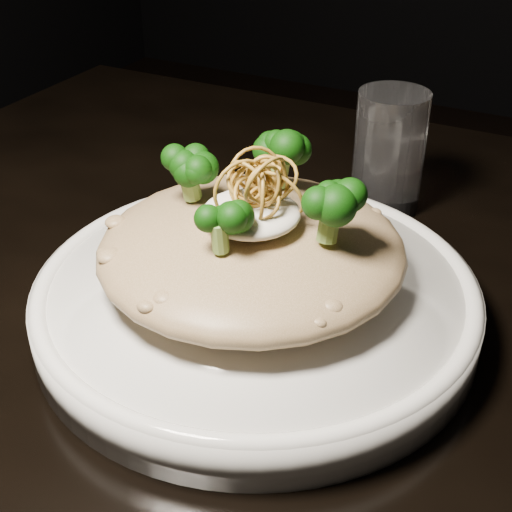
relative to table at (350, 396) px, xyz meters
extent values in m
cube|color=black|center=(0.00, 0.00, 0.06)|extent=(1.10, 0.80, 0.04)
cylinder|color=black|center=(-0.48, 0.33, -0.31)|extent=(0.05, 0.05, 0.71)
cylinder|color=white|center=(-0.07, -0.04, 0.10)|extent=(0.32, 0.32, 0.03)
ellipsoid|color=brown|center=(-0.07, -0.04, 0.14)|extent=(0.22, 0.22, 0.05)
ellipsoid|color=white|center=(-0.07, -0.04, 0.17)|extent=(0.07, 0.07, 0.02)
cylinder|color=white|center=(-0.04, 0.17, 0.14)|extent=(0.08, 0.08, 0.11)
camera|label=1|loc=(0.13, -0.42, 0.41)|focal=50.00mm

